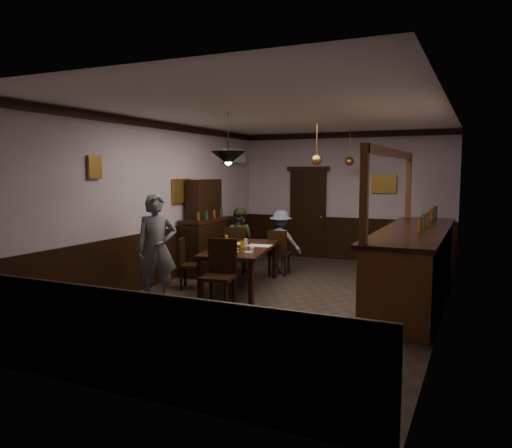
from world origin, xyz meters
The scene contains 31 objects.
room centered at (0.00, 0.00, 1.50)m, with size 5.01×8.01×3.01m.
dining_table centered at (-0.90, 0.28, 0.69)m, with size 1.44×2.36×0.75m.
chair_far_left centered at (-1.60, 1.43, 0.53)m, with size 0.53×0.53×0.96m.
chair_far_right centered at (-0.73, 1.62, 0.50)m, with size 0.45×0.45×0.92m.
chair_near centered at (-0.62, -1.00, 0.58)m, with size 0.52×0.52×1.06m.
chair_side centered at (-1.76, -0.12, 0.50)m, with size 0.50×0.50×0.91m.
person_standing centered at (-1.67, -1.16, 0.87)m, with size 0.63×0.42×1.74m, color slate.
person_seated_left centered at (-1.66, 1.70, 0.67)m, with size 0.65×0.50×1.33m, color #394328.
person_seated_right centered at (-0.78, 1.89, 0.64)m, with size 0.83×0.48×1.29m, color slate.
newspaper_left centered at (-1.29, 0.58, 0.75)m, with size 0.42×0.30×0.01m, color silver.
newspaper_right centered at (-0.66, 0.55, 0.75)m, with size 0.42×0.30×0.01m, color silver.
napkin centered at (-0.93, 0.04, 0.75)m, with size 0.15×0.15×0.00m, color #F1D958.
saucer centered at (-0.52, -0.18, 0.76)m, with size 0.15×0.15×0.01m, color white.
coffee_cup centered at (-0.48, -0.16, 0.80)m, with size 0.08×0.08×0.07m, color white.
pastry_plate centered at (-0.81, -0.26, 0.76)m, with size 0.22×0.22×0.01m, color white.
pastry_ring_a centered at (-0.87, -0.26, 0.79)m, with size 0.13×0.13×0.04m, color #C68C47.
pastry_ring_b centered at (-0.79, -0.22, 0.79)m, with size 0.13×0.13×0.04m, color #C68C47.
soda_can centered at (-0.85, 0.22, 0.81)m, with size 0.07×0.07×0.12m, color yellow.
beer_glass centered at (-1.19, 0.28, 0.85)m, with size 0.06×0.06×0.20m, color #BF721E.
water_glass centered at (-0.83, 0.33, 0.82)m, with size 0.06×0.06×0.15m, color silver.
pepper_mill centered at (-1.09, -0.53, 0.82)m, with size 0.04×0.04×0.14m, color black.
sideboard centered at (-2.21, 1.31, 0.77)m, with size 0.52×1.45×1.92m.
bar_counter centered at (1.99, 0.75, 0.62)m, with size 1.01×4.35×2.44m.
door_back centered at (-0.90, 3.95, 1.05)m, with size 0.90×0.06×2.10m, color black.
ac_unit centered at (-2.38, 2.90, 2.45)m, with size 0.20×0.85×0.30m.
picture_left_small centered at (-2.46, -1.60, 2.15)m, with size 0.04×0.28×0.36m.
picture_left_large centered at (-2.46, 0.80, 1.70)m, with size 0.04×0.62×0.48m.
picture_back centered at (0.90, 3.96, 1.80)m, with size 0.55×0.04×0.42m.
pendant_iron centered at (-0.73, -0.50, 2.29)m, with size 0.56×0.56×0.82m.
pendant_brass_mid centered at (0.10, 1.46, 2.30)m, with size 0.20×0.20×0.81m.
pendant_brass_far centered at (0.30, 3.16, 2.30)m, with size 0.20×0.20×0.81m.
Camera 1 is at (2.97, -7.54, 2.08)m, focal length 35.00 mm.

